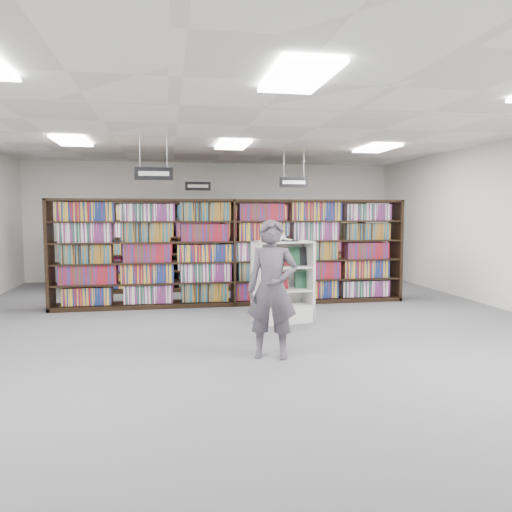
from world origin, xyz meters
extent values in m
plane|color=#525257|center=(0.00, 0.00, 0.00)|extent=(12.00, 12.00, 0.00)
cube|color=white|center=(0.00, 0.00, 3.20)|extent=(10.00, 12.00, 0.10)
cube|color=silver|center=(0.00, 6.00, 1.60)|extent=(10.00, 0.10, 3.20)
cube|color=silver|center=(0.00, -6.00, 1.60)|extent=(10.00, 0.10, 3.20)
cube|color=black|center=(0.00, 2.00, 1.05)|extent=(7.00, 0.60, 2.10)
cube|color=maroon|center=(0.00, 2.00, 1.05)|extent=(6.88, 0.42, 1.98)
cube|color=black|center=(0.00, 4.00, 1.05)|extent=(7.00, 0.60, 2.10)
cube|color=maroon|center=(0.00, 4.00, 1.05)|extent=(6.88, 0.42, 1.98)
cube|color=black|center=(0.00, 5.70, 1.05)|extent=(7.00, 0.60, 2.10)
cube|color=maroon|center=(0.00, 5.70, 1.05)|extent=(6.88, 0.42, 1.98)
cylinder|color=#B2B2B7|center=(-1.73, 1.00, 2.91)|extent=(0.01, 0.01, 0.58)
cylinder|color=#B2B2B7|center=(-1.27, 1.00, 2.91)|extent=(0.01, 0.01, 0.58)
cube|color=black|center=(-1.50, 1.00, 2.51)|extent=(0.65, 0.02, 0.22)
cube|color=white|center=(-1.50, 0.99, 2.51)|extent=(0.52, 0.00, 0.08)
cylinder|color=#B2B2B7|center=(1.27, 3.00, 2.91)|extent=(0.01, 0.01, 0.58)
cylinder|color=#B2B2B7|center=(1.73, 3.00, 2.91)|extent=(0.01, 0.01, 0.58)
cube|color=black|center=(1.50, 3.00, 2.51)|extent=(0.65, 0.02, 0.22)
cube|color=white|center=(1.50, 2.99, 2.51)|extent=(0.52, 0.00, 0.08)
cylinder|color=#B2B2B7|center=(-0.73, 5.00, 2.91)|extent=(0.01, 0.01, 0.58)
cylinder|color=#B2B2B7|center=(-0.27, 5.00, 2.91)|extent=(0.01, 0.01, 0.58)
cube|color=black|center=(-0.50, 5.00, 2.51)|extent=(0.65, 0.02, 0.22)
cube|color=white|center=(-0.50, 4.99, 2.51)|extent=(0.52, 0.00, 0.08)
cube|color=white|center=(0.00, -3.00, 3.16)|extent=(0.60, 1.20, 0.04)
cube|color=white|center=(-3.00, 2.00, 3.16)|extent=(0.60, 1.20, 0.04)
cube|color=white|center=(0.00, 2.00, 3.16)|extent=(0.60, 1.20, 0.04)
cube|color=white|center=(3.00, 2.00, 3.16)|extent=(0.60, 1.20, 0.04)
cube|color=white|center=(0.61, 0.24, 0.15)|extent=(1.03, 0.62, 0.29)
cube|color=white|center=(0.15, 0.18, 0.68)|extent=(0.11, 0.49, 1.37)
cube|color=white|center=(1.08, 0.31, 0.68)|extent=(0.11, 0.49, 1.37)
cube|color=white|center=(0.58, 0.47, 0.68)|extent=(0.97, 0.16, 1.37)
cube|color=white|center=(0.61, 0.24, 1.35)|extent=(1.03, 0.62, 0.03)
cube|color=white|center=(0.61, 0.24, 0.54)|extent=(0.95, 0.57, 0.02)
cube|color=white|center=(0.61, 0.24, 0.93)|extent=(0.95, 0.57, 0.02)
cube|color=black|center=(0.24, 0.24, 1.09)|extent=(0.20, 0.10, 0.29)
cube|color=#121F31|center=(0.39, 0.26, 1.09)|extent=(0.20, 0.10, 0.29)
cube|color=#B97B10|center=(0.53, 0.28, 1.09)|extent=(0.20, 0.10, 0.29)
cube|color=maroon|center=(0.68, 0.30, 1.09)|extent=(0.20, 0.10, 0.29)
cube|color=#1F5132|center=(0.83, 0.32, 1.09)|extent=(0.20, 0.10, 0.29)
cube|color=black|center=(0.97, 0.34, 1.09)|extent=(0.20, 0.10, 0.29)
cube|color=#B97B10|center=(0.26, 0.25, 0.69)|extent=(0.22, 0.09, 0.28)
cube|color=maroon|center=(0.61, 0.29, 0.69)|extent=(0.22, 0.09, 0.28)
cube|color=#1F5132|center=(0.95, 0.34, 0.69)|extent=(0.22, 0.09, 0.28)
cube|color=black|center=(0.61, 0.25, 1.37)|extent=(0.61, 0.49, 0.01)
cube|color=silver|center=(0.48, 0.25, 1.38)|extent=(0.33, 0.35, 0.05)
cube|color=silver|center=(0.74, 0.25, 1.38)|extent=(0.32, 0.35, 0.06)
cylinder|color=silver|center=(0.59, 0.25, 1.43)|extent=(0.19, 0.29, 0.10)
imported|color=#4C4751|center=(0.01, -1.76, 0.88)|extent=(0.73, 0.59, 1.75)
camera|label=1|loc=(-1.28, -7.85, 1.84)|focal=35.00mm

